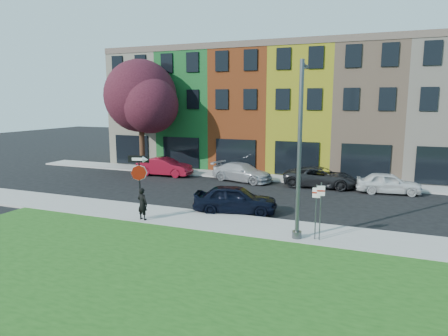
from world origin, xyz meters
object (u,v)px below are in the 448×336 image
at_px(man, 142,204).
at_px(street_lamp, 300,150).
at_px(stop_sign, 139,174).
at_px(sedan_near, 235,199).

xyz_separation_m(man, street_lamp, (7.53, 0.35, 2.93)).
bearing_deg(stop_sign, man, -46.10).
bearing_deg(man, stop_sign, -20.10).
bearing_deg(stop_sign, street_lamp, -13.25).
distance_m(stop_sign, man, 1.47).
xyz_separation_m(stop_sign, street_lamp, (7.76, 0.22, 1.49)).
relative_size(man, sedan_near, 0.34).
distance_m(man, street_lamp, 8.09).
bearing_deg(man, street_lamp, -166.17).
height_order(stop_sign, street_lamp, street_lamp).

